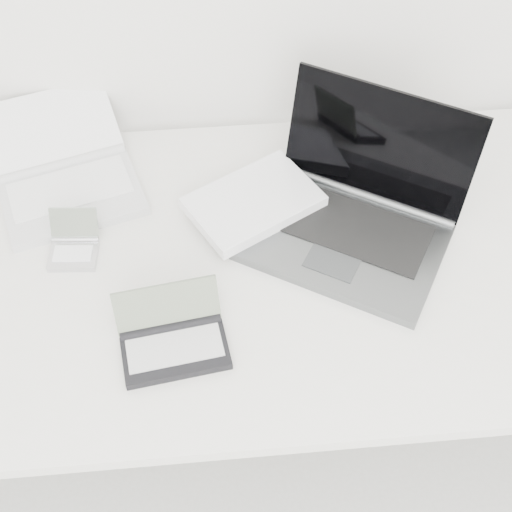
{
  "coord_description": "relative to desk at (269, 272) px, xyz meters",
  "views": [
    {
      "loc": [
        -0.11,
        0.68,
        1.85
      ],
      "look_at": [
        -0.03,
        1.51,
        0.79
      ],
      "focal_mm": 50.0,
      "sensor_mm": 36.0,
      "label": 1
    }
  ],
  "objects": [
    {
      "name": "netbook_open_white",
      "position": [
        -0.42,
        0.24,
        0.07
      ],
      "size": [
        0.38,
        0.43,
        0.1
      ],
      "rotation": [
        0.0,
        0.0,
        0.29
      ],
      "color": "silver",
      "rests_on": "desk"
    },
    {
      "name": "pda_silver",
      "position": [
        -0.39,
        0.05,
        0.06
      ],
      "size": [
        0.1,
        0.12,
        0.07
      ],
      "rotation": [
        0.0,
        0.0,
        -0.08
      ],
      "color": "silver",
      "rests_on": "desk"
    },
    {
      "name": "desk",
      "position": [
        0.0,
        0.0,
        0.0
      ],
      "size": [
        1.6,
        0.8,
        0.73
      ],
      "color": "white",
      "rests_on": "ground"
    },
    {
      "name": "laptop_large",
      "position": [
        0.13,
        0.08,
        0.09
      ],
      "size": [
        0.6,
        0.48,
        0.26
      ],
      "rotation": [
        0.0,
        0.0,
        -0.54
      ],
      "color": "#5D6062",
      "rests_on": "desk"
    },
    {
      "name": "palmtop_charcoal",
      "position": [
        -0.19,
        -0.19,
        0.07
      ],
      "size": [
        0.21,
        0.17,
        0.1
      ],
      "rotation": [
        0.0,
        0.0,
        0.14
      ],
      "color": "black",
      "rests_on": "desk"
    }
  ]
}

